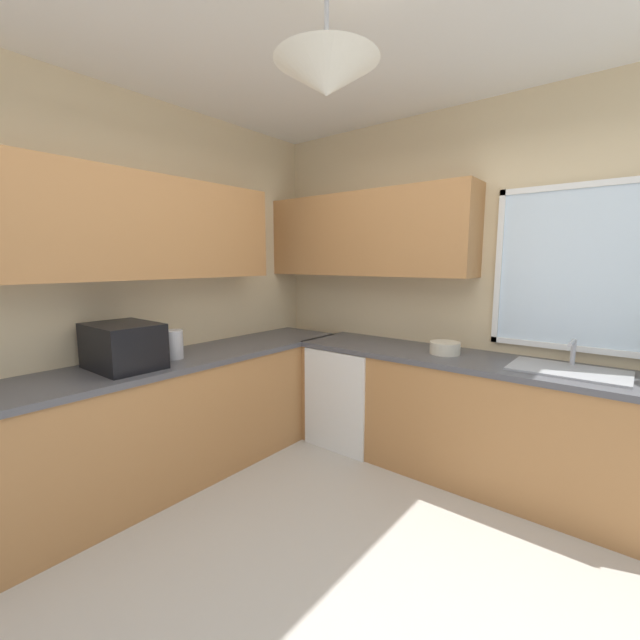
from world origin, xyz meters
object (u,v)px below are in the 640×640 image
object	(u,v)px
microwave	(123,346)
kettle	(174,344)
bowl	(445,348)
dishwasher	(353,394)
sink_assembly	(568,370)

from	to	relation	value
microwave	kettle	xyz separation A→B (m)	(0.02, 0.34, -0.04)
microwave	kettle	world-z (taller)	microwave
kettle	bowl	xyz separation A→B (m)	(1.44, 1.35, -0.06)
kettle	dishwasher	bearing A→B (deg)	64.05
dishwasher	microwave	bearing A→B (deg)	-111.69
bowl	sink_assembly	bearing A→B (deg)	0.43
dishwasher	sink_assembly	distance (m)	1.66
sink_assembly	bowl	bearing A→B (deg)	-179.57
microwave	kettle	size ratio (longest dim) A/B	2.36
sink_assembly	dishwasher	bearing A→B (deg)	-178.71
microwave	bowl	bearing A→B (deg)	49.25
microwave	bowl	world-z (taller)	microwave
dishwasher	microwave	world-z (taller)	microwave
dishwasher	microwave	xyz separation A→B (m)	(-0.66, -1.66, 0.61)
dishwasher	sink_assembly	bearing A→B (deg)	1.29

